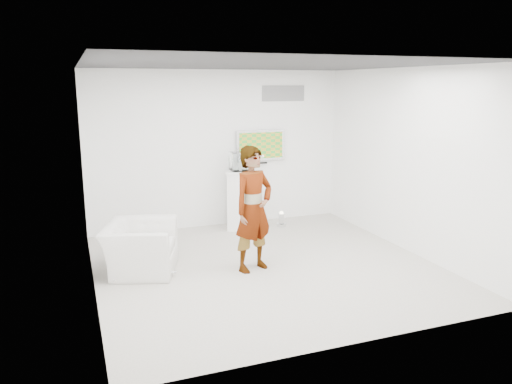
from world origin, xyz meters
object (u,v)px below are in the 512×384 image
at_px(floor_uplight, 281,219).
at_px(tv, 260,145).
at_px(person, 253,209).
at_px(pedestal, 240,200).
at_px(armchair, 140,248).

bearing_deg(floor_uplight, tv, 115.91).
bearing_deg(person, pedestal, 55.08).
distance_m(armchair, pedestal, 2.67).
bearing_deg(tv, person, -113.19).
xyz_separation_m(armchair, floor_uplight, (2.91, 1.46, -0.22)).
relative_size(tv, armchair, 0.90).
height_order(armchair, floor_uplight, armchair).
distance_m(person, armchair, 1.77).
relative_size(tv, pedestal, 0.88).
bearing_deg(person, tv, 45.45).
height_order(tv, armchair, tv).
height_order(tv, person, person).
bearing_deg(armchair, floor_uplight, -44.83).
distance_m(tv, person, 2.77).
relative_size(person, pedestal, 1.65).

